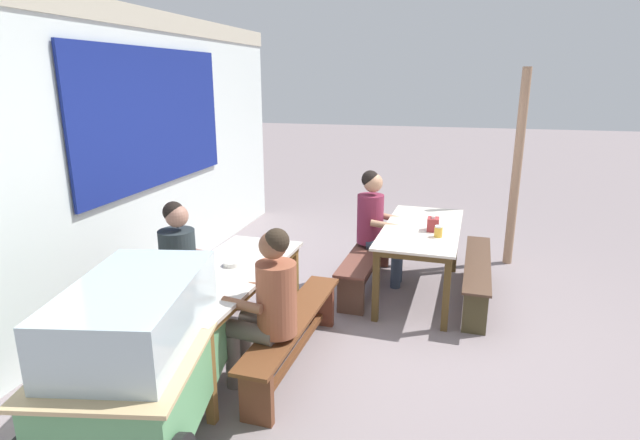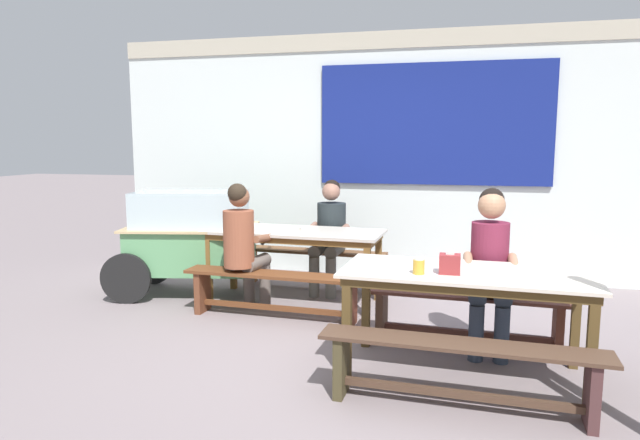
# 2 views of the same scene
# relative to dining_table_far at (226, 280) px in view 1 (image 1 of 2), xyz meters

# --- Properties ---
(ground_plane) EXTENTS (40.00, 40.00, 0.00)m
(ground_plane) POSITION_rel_dining_table_far_xyz_m (0.88, -1.25, -0.66)
(ground_plane) COLOR gray
(backdrop_wall) EXTENTS (6.97, 0.23, 2.86)m
(backdrop_wall) POSITION_rel_dining_table_far_xyz_m (0.90, 1.39, 0.85)
(backdrop_wall) COLOR silver
(backdrop_wall) RESTS_ON ground_plane
(dining_table_far) EXTENTS (1.80, 0.77, 0.73)m
(dining_table_far) POSITION_rel_dining_table_far_xyz_m (0.00, 0.00, 0.00)
(dining_table_far) COLOR beige
(dining_table_far) RESTS_ON ground_plane
(dining_table_near) EXTENTS (1.71, 0.83, 0.73)m
(dining_table_near) POSITION_rel_dining_table_far_xyz_m (1.65, -1.42, 0.00)
(dining_table_near) COLOR beige
(dining_table_near) RESTS_ON ground_plane
(bench_far_back) EXTENTS (1.68, 0.32, 0.42)m
(bench_far_back) POSITION_rel_dining_table_far_xyz_m (0.02, 0.57, -0.37)
(bench_far_back) COLOR brown
(bench_far_back) RESTS_ON ground_plane
(bench_far_front) EXTENTS (1.70, 0.34, 0.42)m
(bench_far_front) POSITION_rel_dining_table_far_xyz_m (-0.02, -0.57, -0.37)
(bench_far_front) COLOR brown
(bench_far_front) RESTS_ON ground_plane
(bench_near_back) EXTENTS (1.61, 0.38, 0.42)m
(bench_near_back) POSITION_rel_dining_table_far_xyz_m (1.68, -0.85, -0.37)
(bench_near_back) COLOR brown
(bench_near_back) RESTS_ON ground_plane
(bench_near_front) EXTENTS (1.71, 0.33, 0.42)m
(bench_near_front) POSITION_rel_dining_table_far_xyz_m (1.62, -1.99, -0.38)
(bench_near_front) COLOR #4B3426
(bench_near_front) RESTS_ON ground_plane
(food_cart) EXTENTS (1.77, 1.09, 1.10)m
(food_cart) POSITION_rel_dining_table_far_xyz_m (-1.15, 0.02, -0.02)
(food_cart) COLOR #5F9F68
(food_cart) RESTS_ON ground_plane
(person_center_facing) EXTENTS (0.43, 0.56, 1.20)m
(person_center_facing) POSITION_rel_dining_table_far_xyz_m (0.25, 0.49, 0.01)
(person_center_facing) COLOR #5F5F58
(person_center_facing) RESTS_ON ground_plane
(person_left_back_turned) EXTENTS (0.43, 0.53, 1.23)m
(person_left_back_turned) POSITION_rel_dining_table_far_xyz_m (-0.35, -0.48, 0.03)
(person_left_back_turned) COLOR #655B55
(person_left_back_turned) RESTS_ON ground_plane
(person_right_near_table) EXTENTS (0.40, 0.51, 1.26)m
(person_right_near_table) POSITION_rel_dining_table_far_xyz_m (1.83, -0.92, 0.05)
(person_right_near_table) COLOR #2E394B
(person_right_near_table) RESTS_ON ground_plane
(tissue_box) EXTENTS (0.14, 0.11, 0.15)m
(tissue_box) POSITION_rel_dining_table_far_xyz_m (1.54, -1.53, 0.14)
(tissue_box) COLOR maroon
(tissue_box) RESTS_ON dining_table_near
(condiment_jar) EXTENTS (0.08, 0.08, 0.11)m
(condiment_jar) POSITION_rel_dining_table_far_xyz_m (1.34, -1.59, 0.13)
(condiment_jar) COLOR gold
(condiment_jar) RESTS_ON dining_table_near
(soup_bowl) EXTENTS (0.14, 0.14, 0.04)m
(soup_bowl) POSITION_rel_dining_table_far_xyz_m (0.13, -0.00, 0.09)
(soup_bowl) COLOR silver
(soup_bowl) RESTS_ON dining_table_far
(wooden_support_post) EXTENTS (0.11, 0.11, 2.32)m
(wooden_support_post) POSITION_rel_dining_table_far_xyz_m (2.86, -2.41, 0.50)
(wooden_support_post) COLOR #9F7A5C
(wooden_support_post) RESTS_ON ground_plane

